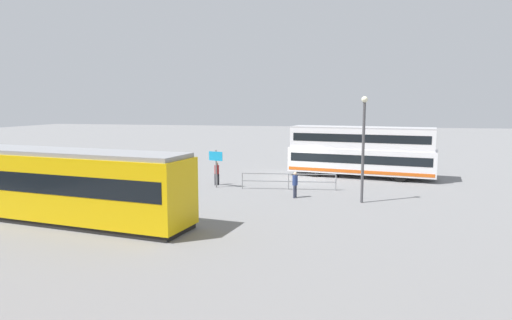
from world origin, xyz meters
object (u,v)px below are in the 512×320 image
info_sign (216,162)px  double_decker_bus (361,151)px  pedestrian_near_railing (217,172)px  street_lamp (363,140)px  tram_yellow (67,185)px  pedestrian_crossing (295,183)px

info_sign → double_decker_bus: bearing=-145.7°
pedestrian_near_railing → street_lamp: bearing=159.9°
info_sign → tram_yellow: bearing=66.7°
tram_yellow → pedestrian_crossing: tram_yellow is taller
pedestrian_near_railing → pedestrian_crossing: (-5.86, 3.05, -0.03)m
pedestrian_crossing → info_sign: (5.63, -2.14, 0.86)m
double_decker_bus → tram_yellow: bearing=49.9°
double_decker_bus → info_sign: size_ratio=4.42×
pedestrian_near_railing → info_sign: size_ratio=0.63×
tram_yellow → double_decker_bus: bearing=-130.1°
double_decker_bus → street_lamp: (0.04, 9.18, 1.58)m
pedestrian_near_railing → info_sign: info_sign is taller
pedestrian_near_railing → street_lamp: 10.73m
double_decker_bus → pedestrian_near_railing: double_decker_bus is taller
tram_yellow → pedestrian_near_railing: 11.58m
pedestrian_near_railing → pedestrian_crossing: 6.60m
pedestrian_near_railing → pedestrian_crossing: pedestrian_near_railing is taller
double_decker_bus → tram_yellow: size_ratio=0.87×
pedestrian_crossing → double_decker_bus: bearing=-114.5°
double_decker_bus → info_sign: (9.57, 6.52, -0.24)m
info_sign → street_lamp: 10.06m
tram_yellow → street_lamp: (-13.80, -7.26, 1.79)m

